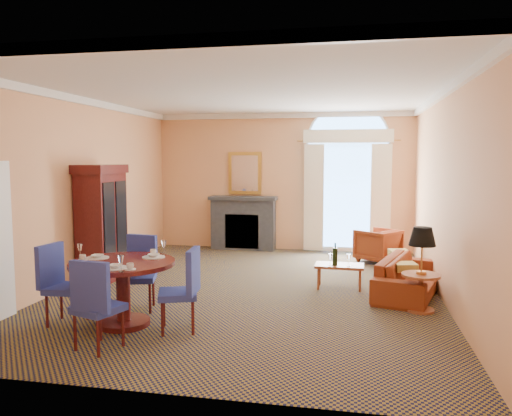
% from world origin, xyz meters
% --- Properties ---
extents(ground, '(7.50, 7.50, 0.00)m').
position_xyz_m(ground, '(0.00, 0.00, 0.00)').
color(ground, '#121438').
rests_on(ground, ground).
extents(room_envelope, '(6.04, 7.52, 3.45)m').
position_xyz_m(room_envelope, '(-0.03, 0.67, 2.51)').
color(room_envelope, '#F6AF75').
rests_on(room_envelope, ground).
extents(armoire, '(0.59, 1.04, 2.04)m').
position_xyz_m(armoire, '(-2.72, 0.17, 0.98)').
color(armoire, '#3F0F0E').
rests_on(armoire, ground).
extents(dining_table, '(1.34, 1.34, 1.04)m').
position_xyz_m(dining_table, '(-1.25, -2.05, 0.61)').
color(dining_table, '#3F0F0E').
rests_on(dining_table, ground).
extents(dining_chair_north, '(0.57, 0.57, 1.05)m').
position_xyz_m(dining_chair_north, '(-1.34, -1.30, 0.60)').
color(dining_chair_north, '#263397').
rests_on(dining_chair_north, ground).
extents(dining_chair_south, '(0.59, 0.59, 1.05)m').
position_xyz_m(dining_chair_south, '(-1.15, -2.95, 0.60)').
color(dining_chair_south, '#263397').
rests_on(dining_chair_south, ground).
extents(dining_chair_east, '(0.59, 0.59, 1.05)m').
position_xyz_m(dining_chair_east, '(-0.38, -2.12, 0.60)').
color(dining_chair_east, '#263397').
rests_on(dining_chair_east, ground).
extents(dining_chair_west, '(0.53, 0.51, 1.05)m').
position_xyz_m(dining_chair_west, '(-2.09, -2.15, 0.60)').
color(dining_chair_west, '#263397').
rests_on(dining_chair_west, ground).
extents(sofa, '(1.32, 2.13, 0.58)m').
position_xyz_m(sofa, '(2.55, 0.21, 0.29)').
color(sofa, maroon).
rests_on(sofa, ground).
extents(armchair, '(1.07, 1.06, 0.70)m').
position_xyz_m(armchair, '(2.17, 2.63, 0.35)').
color(armchair, maroon).
rests_on(armchair, ground).
extents(coffee_table, '(0.80, 0.46, 0.78)m').
position_xyz_m(coffee_table, '(1.43, 0.33, 0.39)').
color(coffee_table, '#A15230').
rests_on(coffee_table, ground).
extents(side_table, '(0.54, 0.54, 1.17)m').
position_xyz_m(side_table, '(2.60, -0.69, 0.76)').
color(side_table, '#A15230').
rests_on(side_table, ground).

